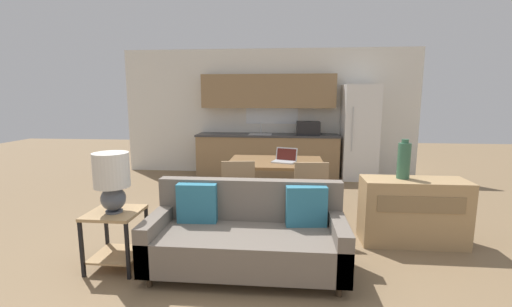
# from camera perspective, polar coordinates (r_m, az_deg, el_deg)

# --- Properties ---
(ground_plane) EXTENTS (20.00, 20.00, 0.00)m
(ground_plane) POSITION_cam_1_polar(r_m,az_deg,el_deg) (3.40, -2.70, -20.38)
(ground_plane) COLOR #7F6647
(wall_back) EXTENTS (6.40, 0.07, 2.70)m
(wall_back) POSITION_cam_1_polar(r_m,az_deg,el_deg) (7.57, 2.11, 6.92)
(wall_back) COLOR silver
(wall_back) RESTS_ON ground_plane
(kitchen_counter) EXTENTS (3.00, 0.65, 2.15)m
(kitchen_counter) POSITION_cam_1_polar(r_m,az_deg,el_deg) (7.31, 2.08, 2.82)
(kitchen_counter) COLOR #8E704C
(kitchen_counter) RESTS_ON ground_plane
(refrigerator) EXTENTS (0.69, 0.72, 1.93)m
(refrigerator) POSITION_cam_1_polar(r_m,az_deg,el_deg) (7.34, 16.81, 3.40)
(refrigerator) COLOR white
(refrigerator) RESTS_ON ground_plane
(dining_table) EXTENTS (1.37, 0.97, 0.75)m
(dining_table) POSITION_cam_1_polar(r_m,az_deg,el_deg) (5.04, 3.31, -1.98)
(dining_table) COLOR brown
(dining_table) RESTS_ON ground_plane
(couch) EXTENTS (1.88, 0.80, 0.85)m
(couch) POSITION_cam_1_polar(r_m,az_deg,el_deg) (3.46, -1.47, -13.59)
(couch) COLOR #3D2D1E
(couch) RESTS_ON ground_plane
(side_table) EXTENTS (0.49, 0.49, 0.58)m
(side_table) POSITION_cam_1_polar(r_m,az_deg,el_deg) (3.74, -22.36, -11.64)
(side_table) COLOR tan
(side_table) RESTS_ON ground_plane
(table_lamp) EXTENTS (0.34, 0.34, 0.59)m
(table_lamp) POSITION_cam_1_polar(r_m,az_deg,el_deg) (3.56, -22.89, -3.74)
(table_lamp) COLOR #4C515B
(table_lamp) RESTS_ON side_table
(credenza) EXTENTS (1.16, 0.45, 0.76)m
(credenza) POSITION_cam_1_polar(r_m,az_deg,el_deg) (4.39, 24.66, -8.77)
(credenza) COLOR tan
(credenza) RESTS_ON ground_plane
(vase) EXTENTS (0.14, 0.14, 0.45)m
(vase) POSITION_cam_1_polar(r_m,az_deg,el_deg) (4.25, 23.42, -1.04)
(vase) COLOR #336047
(vase) RESTS_ON credenza
(dining_chair_near_left) EXTENTS (0.47, 0.47, 0.93)m
(dining_chair_near_left) POSITION_cam_1_polar(r_m,az_deg,el_deg) (4.29, -2.91, -6.35)
(dining_chair_near_left) COLOR #997A56
(dining_chair_near_left) RESTS_ON ground_plane
(dining_chair_near_right) EXTENTS (0.45, 0.45, 0.93)m
(dining_chair_near_right) POSITION_cam_1_polar(r_m,az_deg,el_deg) (4.26, 8.90, -6.58)
(dining_chair_near_right) COLOR #997A56
(dining_chair_near_right) RESTS_ON ground_plane
(laptop) EXTENTS (0.38, 0.34, 0.20)m
(laptop) POSITION_cam_1_polar(r_m,az_deg,el_deg) (4.97, 4.87, -0.84)
(laptop) COLOR #B7BABC
(laptop) RESTS_ON dining_table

